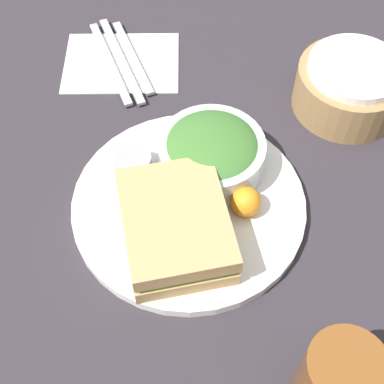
% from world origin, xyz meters
% --- Properties ---
extents(ground_plane, '(4.00, 4.00, 0.00)m').
position_xyz_m(ground_plane, '(0.00, 0.00, 0.00)').
color(ground_plane, '#2D282D').
extents(plate, '(0.29, 0.29, 0.01)m').
position_xyz_m(plate, '(0.00, 0.00, 0.01)').
color(plate, white).
rests_on(plate, ground_plane).
extents(sandwich, '(0.17, 0.14, 0.05)m').
position_xyz_m(sandwich, '(0.05, -0.02, 0.04)').
color(sandwich, tan).
rests_on(sandwich, plate).
extents(salad_bowl, '(0.13, 0.13, 0.06)m').
position_xyz_m(salad_bowl, '(-0.05, 0.03, 0.04)').
color(salad_bowl, silver).
rests_on(salad_bowl, plate).
extents(dressing_cup, '(0.05, 0.05, 0.03)m').
position_xyz_m(dressing_cup, '(-0.05, -0.07, 0.03)').
color(dressing_cup, '#99999E').
rests_on(dressing_cup, plate).
extents(orange_wedge, '(0.04, 0.04, 0.04)m').
position_xyz_m(orange_wedge, '(0.01, 0.07, 0.03)').
color(orange_wedge, orange).
rests_on(orange_wedge, plate).
extents(bread_basket, '(0.15, 0.15, 0.08)m').
position_xyz_m(bread_basket, '(-0.18, 0.23, 0.04)').
color(bread_basket, '#997547').
rests_on(bread_basket, ground_plane).
extents(napkin, '(0.13, 0.18, 0.00)m').
position_xyz_m(napkin, '(-0.27, -0.10, 0.00)').
color(napkin, white).
rests_on(napkin, ground_plane).
extents(fork, '(0.18, 0.08, 0.01)m').
position_xyz_m(fork, '(-0.26, -0.12, 0.01)').
color(fork, '#B2B2B7').
rests_on(fork, napkin).
extents(knife, '(0.19, 0.08, 0.01)m').
position_xyz_m(knife, '(-0.27, -0.10, 0.01)').
color(knife, '#B2B2B7').
rests_on(knife, napkin).
extents(spoon, '(0.17, 0.07, 0.01)m').
position_xyz_m(spoon, '(-0.28, -0.09, 0.01)').
color(spoon, '#B2B2B7').
rests_on(spoon, napkin).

